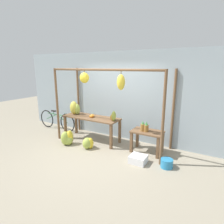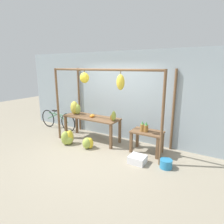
# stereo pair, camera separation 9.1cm
# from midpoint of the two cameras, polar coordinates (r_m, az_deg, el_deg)

# --- Properties ---
(ground_plane) EXTENTS (20.00, 20.00, 0.00)m
(ground_plane) POSITION_cam_midpoint_polar(r_m,az_deg,el_deg) (5.21, -5.21, -12.88)
(ground_plane) COLOR gray
(shop_wall_back) EXTENTS (8.00, 0.08, 2.80)m
(shop_wall_back) POSITION_cam_midpoint_polar(r_m,az_deg,el_deg) (6.05, 3.18, 4.86)
(shop_wall_back) COLOR #99A8B2
(shop_wall_back) RESTS_ON ground_plane
(stall_awning) EXTENTS (3.46, 1.19, 2.28)m
(stall_awning) POSITION_cam_midpoint_polar(r_m,az_deg,el_deg) (5.28, -1.42, 5.87)
(stall_awning) COLOR brown
(stall_awning) RESTS_ON ground_plane
(display_table_main) EXTENTS (1.85, 0.63, 0.78)m
(display_table_main) POSITION_cam_midpoint_polar(r_m,az_deg,el_deg) (5.97, -5.79, -2.50)
(display_table_main) COLOR brown
(display_table_main) RESTS_ON ground_plane
(display_table_side) EXTENTS (0.84, 0.53, 0.62)m
(display_table_side) POSITION_cam_midpoint_polar(r_m,az_deg,el_deg) (5.24, 11.10, -7.23)
(display_table_side) COLOR brown
(display_table_side) RESTS_ON ground_plane
(banana_pile_on_table) EXTENTS (0.42, 0.37, 0.43)m
(banana_pile_on_table) POSITION_cam_midpoint_polar(r_m,az_deg,el_deg) (6.32, -10.70, 1.19)
(banana_pile_on_table) COLOR #9EB247
(banana_pile_on_table) RESTS_ON display_table_main
(orange_pile) EXTENTS (0.17, 0.24, 0.09)m
(orange_pile) POSITION_cam_midpoint_polar(r_m,az_deg,el_deg) (5.90, -5.53, -1.15)
(orange_pile) COLOR orange
(orange_pile) RESTS_ON display_table_main
(pineapple_cluster) EXTENTS (0.22, 0.13, 0.29)m
(pineapple_cluster) POSITION_cam_midpoint_polar(r_m,az_deg,el_deg) (5.13, 10.32, -4.56)
(pineapple_cluster) COLOR olive
(pineapple_cluster) RESTS_ON display_table_side
(banana_pile_ground_left) EXTENTS (0.38, 0.43, 0.44)m
(banana_pile_ground_left) POSITION_cam_midpoint_polar(r_m,az_deg,el_deg) (5.92, -12.81, -7.83)
(banana_pile_ground_left) COLOR yellow
(banana_pile_ground_left) RESTS_ON ground_plane
(banana_pile_ground_right) EXTENTS (0.39, 0.37, 0.33)m
(banana_pile_ground_right) POSITION_cam_midpoint_polar(r_m,az_deg,el_deg) (5.56, -6.88, -9.31)
(banana_pile_ground_right) COLOR yellow
(banana_pile_ground_right) RESTS_ON ground_plane
(fruit_crate_white) EXTENTS (0.40, 0.36, 0.18)m
(fruit_crate_white) POSITION_cam_midpoint_polar(r_m,az_deg,el_deg) (4.82, 8.33, -14.08)
(fruit_crate_white) COLOR silver
(fruit_crate_white) RESTS_ON ground_plane
(blue_bucket) EXTENTS (0.29, 0.29, 0.21)m
(blue_bucket) POSITION_cam_midpoint_polar(r_m,az_deg,el_deg) (4.74, 16.69, -14.88)
(blue_bucket) COLOR teal
(blue_bucket) RESTS_ON ground_plane
(parked_bicycle) EXTENTS (1.77, 0.09, 0.72)m
(parked_bicycle) POSITION_cam_midpoint_polar(r_m,az_deg,el_deg) (7.35, -15.89, -2.36)
(parked_bicycle) COLOR black
(parked_bicycle) RESTS_ON ground_plane
(papaya_pile) EXTENTS (0.21, 0.27, 0.30)m
(papaya_pile) POSITION_cam_midpoint_polar(r_m,az_deg,el_deg) (5.47, 0.91, -1.36)
(papaya_pile) COLOR #B2993D
(papaya_pile) RESTS_ON display_table_main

